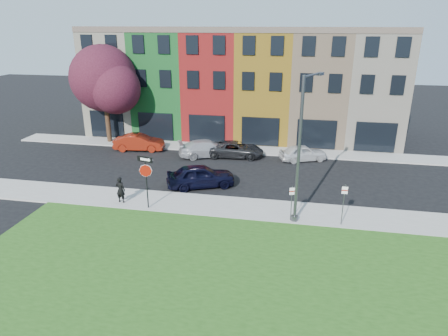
% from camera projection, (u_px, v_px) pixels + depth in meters
% --- Properties ---
extents(ground, '(120.00, 120.00, 0.00)m').
position_uv_depth(ground, '(229.00, 232.00, 21.96)').
color(ground, black).
rests_on(ground, ground).
extents(sidewalk_near, '(40.00, 3.00, 0.12)m').
position_uv_depth(sidewalk_near, '(270.00, 211.00, 24.35)').
color(sidewalk_near, gray).
rests_on(sidewalk_near, ground).
extents(sidewalk_far, '(40.00, 2.40, 0.12)m').
position_uv_depth(sidewalk_far, '(226.00, 148.00, 36.29)').
color(sidewalk_far, gray).
rests_on(sidewalk_far, ground).
extents(grass_park, '(40.00, 16.00, 0.10)m').
position_uv_depth(grass_park, '(410.00, 329.00, 15.00)').
color(grass_park, '#224C15').
rests_on(grass_park, ground).
extents(rowhouse_block, '(30.00, 10.12, 10.00)m').
position_uv_depth(rowhouse_block, '(242.00, 84.00, 40.20)').
color(rowhouse_block, beige).
rests_on(rowhouse_block, ground).
extents(stop_sign, '(1.03, 0.29, 3.33)m').
position_uv_depth(stop_sign, '(146.00, 172.00, 23.80)').
color(stop_sign, black).
rests_on(stop_sign, sidewalk_near).
extents(man, '(0.72, 0.56, 1.70)m').
position_uv_depth(man, '(121.00, 190.00, 25.09)').
color(man, black).
rests_on(man, sidewalk_near).
extents(sedan_near, '(5.28, 6.08, 1.61)m').
position_uv_depth(sedan_near, '(201.00, 176.00, 27.79)').
color(sedan_near, black).
rests_on(sedan_near, ground).
extents(parked_car_red, '(2.76, 4.86, 1.46)m').
position_uv_depth(parked_car_red, '(139.00, 142.00, 35.74)').
color(parked_car_red, maroon).
rests_on(parked_car_red, ground).
extents(parked_car_silver, '(5.64, 6.40, 1.43)m').
position_uv_depth(parked_car_silver, '(208.00, 148.00, 34.11)').
color(parked_car_silver, '#9FA0A4').
rests_on(parked_car_silver, ground).
extents(parked_car_dark, '(2.77, 5.05, 1.33)m').
position_uv_depth(parked_car_dark, '(235.00, 149.00, 34.03)').
color(parked_car_dark, black).
rests_on(parked_car_dark, ground).
extents(parked_car_white, '(4.28, 4.99, 1.33)m').
position_uv_depth(parked_car_white, '(303.00, 153.00, 33.10)').
color(parked_car_white, silver).
rests_on(parked_car_white, ground).
extents(street_lamp, '(1.29, 2.41, 8.25)m').
position_uv_depth(street_lamp, '(301.00, 151.00, 21.77)').
color(street_lamp, '#484A4E').
rests_on(street_lamp, sidewalk_near).
extents(parking_sign_a, '(0.31, 0.13, 2.12)m').
position_uv_depth(parking_sign_a, '(292.00, 199.00, 22.62)').
color(parking_sign_a, '#484A4E').
rests_on(parking_sign_a, sidewalk_near).
extents(parking_sign_b, '(0.32, 0.08, 2.46)m').
position_uv_depth(parking_sign_b, '(344.00, 200.00, 22.06)').
color(parking_sign_b, '#484A4E').
rests_on(parking_sign_b, sidewalk_near).
extents(tree_purple, '(7.20, 6.30, 8.94)m').
position_uv_depth(tree_purple, '(105.00, 80.00, 36.32)').
color(tree_purple, black).
rests_on(tree_purple, sidewalk_far).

